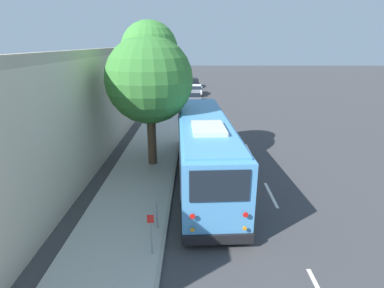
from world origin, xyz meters
name	(u,v)px	position (x,y,z in m)	size (l,w,h in m)	color
ground_plane	(208,180)	(0.00, 0.00, 0.00)	(160.00, 160.00, 0.00)	#3D3D3F
sidewalk_slab	(140,178)	(0.00, 3.50, 0.07)	(80.00, 3.30, 0.15)	#B2AFA8
curb_strip	(173,178)	(0.00, 1.79, 0.07)	(80.00, 0.14, 0.15)	#9D9A94
shuttle_bus	(204,146)	(0.15, 0.24, 1.79)	(11.55, 3.26, 3.35)	#4C93D1
parked_sedan_blue	(196,110)	(13.70, 0.56, 0.62)	(4.71, 1.92, 1.33)	navy
parked_sedan_gray	(194,98)	(20.59, 0.81, 0.62)	(4.45, 1.76, 1.33)	slate
parked_sedan_white	(196,90)	(26.49, 0.53, 0.59)	(4.47, 1.86, 1.28)	silver
parked_sedan_black	(193,83)	(34.14, 0.89, 0.60)	(4.80, 2.00, 1.29)	black
street_tree	(149,74)	(2.03, 3.08, 5.12)	(4.58, 4.58, 7.64)	brown
sign_post_near	(151,234)	(-5.83, 2.08, 0.89)	(0.06, 0.22, 1.43)	gray
sign_post_far	(157,215)	(-4.39, 2.08, 0.68)	(0.06, 0.06, 1.06)	gray
building_backdrop	(16,121)	(0.35, 9.55, 2.98)	(22.49, 7.15, 6.35)	beige
lane_stripe_mid	(271,195)	(-1.55, -2.84, 0.00)	(2.40, 0.14, 0.01)	silver
lane_stripe_ahead	(249,150)	(4.45, -2.84, 0.00)	(2.40, 0.14, 0.01)	silver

